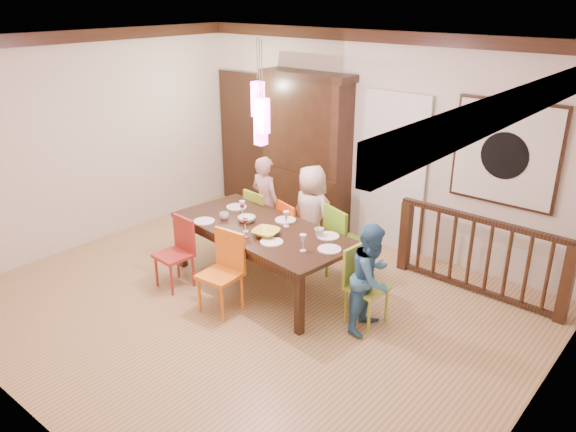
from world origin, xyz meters
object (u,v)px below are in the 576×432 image
Objects in this scene: chair_end_right at (367,282)px; china_hutch at (306,152)px; dining_table at (263,233)px; balustrade at (479,255)px; person_end_right at (372,278)px; person_far_left at (265,203)px; chair_far_left at (264,215)px; person_far_mid at (312,215)px.

chair_end_right is 2.87m from china_hutch.
dining_table is 1.17× the size of balustrade.
person_end_right is at bearing -38.16° from china_hutch.
person_end_right is (-0.57, -1.45, 0.10)m from balustrade.
person_far_left is 1.11× the size of person_end_right.
chair_end_right is at bearing 164.93° from person_far_left.
chair_end_right is (2.09, -0.68, -0.01)m from chair_far_left.
china_hutch reaches higher than person_far_left.
chair_end_right is 2.25m from person_far_left.
chair_far_left is at bearing -84.61° from china_hutch.
dining_table is 2.77× the size of chair_far_left.
person_far_left is (-0.69, 0.81, -0.01)m from dining_table.
chair_end_right is at bearing -114.32° from balustrade.
chair_end_right is 0.41× the size of balustrade.
chair_end_right is 0.37× the size of china_hutch.
china_hutch is 1.75× the size of person_far_left.
china_hutch is 1.75× the size of person_far_mid.
dining_table is 1.45m from chair_end_right.
chair_far_left is 0.66× the size of person_far_mid.
china_hutch is (-2.19, 1.73, 0.67)m from chair_end_right.
china_hutch is at bearing 119.40° from dining_table.
person_far_left is (-2.12, 0.73, 0.17)m from chair_end_right.
person_end_right is at bearing 164.12° from person_far_left.
person_far_mid is (0.75, 0.06, 0.00)m from person_far_left.
balustrade is 2.11m from person_far_mid.
person_far_left reaches higher than balustrade.
person_far_left is at bearing 136.79° from dining_table.
balustrade is 1.74× the size of person_end_right.
chair_far_left is 0.38× the size of china_hutch.
person_far_mid reaches higher than balustrade.
person_far_left is at bearing -61.31° from chair_far_left.
dining_table is at bearing 94.55° from person_far_mid.
person_far_left is 1.00× the size of person_far_mid.
person_far_left is at bearing -165.73° from balustrade.
chair_end_right is 0.65× the size of person_far_left.
dining_table is at bearing -67.10° from china_hutch.
balustrade is at bearing -154.72° from person_far_mid.
chair_far_left is at bearing 137.85° from dining_table.
balustrade is at bearing -6.92° from china_hutch.
dining_table is 2.04× the size of person_end_right.
balustrade is (2.09, 1.46, -0.17)m from dining_table.
chair_far_left is (-0.66, 0.75, -0.17)m from dining_table.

